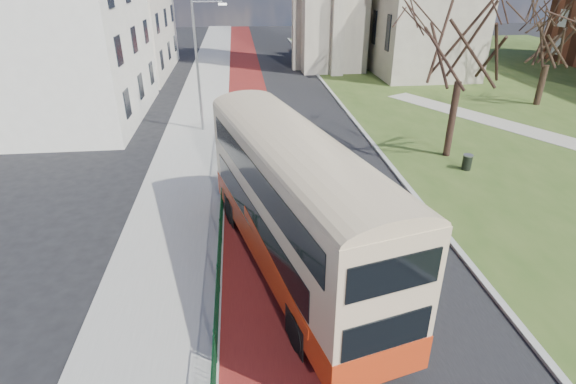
{
  "coord_description": "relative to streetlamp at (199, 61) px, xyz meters",
  "views": [
    {
      "loc": [
        -1.97,
        -11.23,
        9.71
      ],
      "look_at": [
        -0.28,
        4.21,
        2.0
      ],
      "focal_mm": 28.0,
      "sensor_mm": 36.0,
      "label": 1
    }
  ],
  "objects": [
    {
      "name": "ground",
      "position": [
        4.35,
        -18.0,
        -4.59
      ],
      "size": [
        160.0,
        160.0,
        0.0
      ],
      "primitive_type": "plane",
      "color": "black",
      "rests_on": "ground"
    },
    {
      "name": "road_carriageway",
      "position": [
        5.85,
        2.0,
        -4.59
      ],
      "size": [
        9.0,
        120.0,
        0.01
      ],
      "primitive_type": "cube",
      "color": "black",
      "rests_on": "ground"
    },
    {
      "name": "bus_lane",
      "position": [
        3.15,
        2.0,
        -4.59
      ],
      "size": [
        3.4,
        120.0,
        0.01
      ],
      "primitive_type": "cube",
      "color": "#591414",
      "rests_on": "ground"
    },
    {
      "name": "pavement_west",
      "position": [
        -0.65,
        2.0,
        -4.53
      ],
      "size": [
        4.0,
        120.0,
        0.12
      ],
      "primitive_type": "cube",
      "color": "gray",
      "rests_on": "ground"
    },
    {
      "name": "kerb_west",
      "position": [
        1.35,
        2.0,
        -4.53
      ],
      "size": [
        0.25,
        120.0,
        0.13
      ],
      "primitive_type": "cube",
      "color": "#999993",
      "rests_on": "ground"
    },
    {
      "name": "kerb_east",
      "position": [
        10.45,
        4.0,
        -4.53
      ],
      "size": [
        0.25,
        80.0,
        0.13
      ],
      "primitive_type": "cube",
      "color": "#999993",
      "rests_on": "ground"
    },
    {
      "name": "pedestrian_railing",
      "position": [
        1.4,
        -14.0,
        -4.04
      ],
      "size": [
        0.07,
        24.0,
        1.12
      ],
      "color": "#0C381D",
      "rests_on": "ground"
    },
    {
      "name": "street_block_near",
      "position": [
        -9.65,
        4.0,
        1.92
      ],
      "size": [
        10.3,
        14.3,
        13.0
      ],
      "color": "silver",
      "rests_on": "ground"
    },
    {
      "name": "street_block_far",
      "position": [
        -9.65,
        20.0,
        1.17
      ],
      "size": [
        10.3,
        16.3,
        11.5
      ],
      "color": "beige",
      "rests_on": "ground"
    },
    {
      "name": "streetlamp",
      "position": [
        0.0,
        0.0,
        0.0
      ],
      "size": [
        2.13,
        0.18,
        8.0
      ],
      "color": "gray",
      "rests_on": "pavement_west"
    },
    {
      "name": "bus",
      "position": [
        4.03,
        -15.98,
        -1.77
      ],
      "size": [
        5.6,
        12.14,
        4.95
      ],
      "rotation": [
        0.0,
        0.0,
        0.25
      ],
      "color": "#AE2E10",
      "rests_on": "ground"
    },
    {
      "name": "winter_tree_near",
      "position": [
        14.17,
        -6.06,
        3.05
      ],
      "size": [
        8.02,
        8.02,
        10.97
      ],
      "rotation": [
        0.0,
        0.0,
        -0.08
      ],
      "color": "black",
      "rests_on": "grass_green"
    },
    {
      "name": "winter_tree_far",
      "position": [
        26.02,
        3.7,
        0.95
      ],
      "size": [
        5.9,
        5.9,
        7.96
      ],
      "rotation": [
        0.0,
        0.0,
        0.1
      ],
      "color": "#2F2117",
      "rests_on": "grass_green"
    },
    {
      "name": "litter_bin",
      "position": [
        14.35,
        -8.18,
        -4.13
      ],
      "size": [
        0.68,
        0.68,
        0.85
      ],
      "rotation": [
        0.0,
        0.0,
        0.35
      ],
      "color": "black",
      "rests_on": "grass_green"
    }
  ]
}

